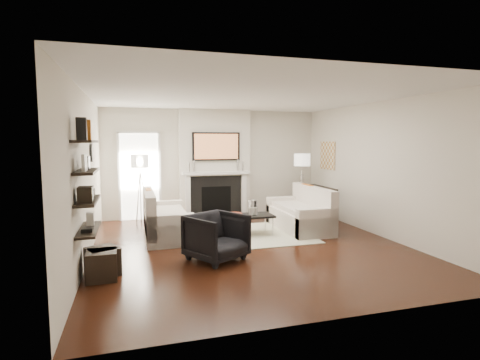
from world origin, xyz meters
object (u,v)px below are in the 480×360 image
object	(u,v)px
lamp_right_shade	(302,160)
lamp_left_shade	(140,161)
armchair	(217,235)
ottoman_near	(103,261)
coffee_table	(246,216)
loveseat_left_base	(167,226)
loveseat_right_base	(299,220)

from	to	relation	value
lamp_right_shade	lamp_left_shade	bearing A→B (deg)	173.12
armchair	ottoman_near	world-z (taller)	armchair
ottoman_near	armchair	bearing A→B (deg)	7.61
coffee_table	armchair	size ratio (longest dim) A/B	1.33
lamp_left_shade	loveseat_left_base	bearing A→B (deg)	-72.79
coffee_table	lamp_right_shade	distance (m)	2.57
loveseat_left_base	lamp_right_shade	distance (m)	3.79
loveseat_right_base	armchair	distance (m)	2.69
loveseat_right_base	ottoman_near	xyz separation A→B (m)	(-3.89, -1.78, -0.01)
coffee_table	lamp_right_shade	xyz separation A→B (m)	(1.89, 1.38, 1.05)
coffee_table	lamp_right_shade	size ratio (longest dim) A/B	2.75
coffee_table	armchair	bearing A→B (deg)	-123.73
coffee_table	lamp_left_shade	bearing A→B (deg)	137.35
loveseat_right_base	coffee_table	xyz separation A→B (m)	(-1.27, -0.18, 0.19)
loveseat_left_base	lamp_right_shade	world-z (taller)	lamp_right_shade
loveseat_left_base	lamp_left_shade	distance (m)	1.99
loveseat_right_base	coffee_table	distance (m)	1.29
loveseat_right_base	ottoman_near	size ratio (longest dim) A/B	4.50
loveseat_left_base	coffee_table	world-z (taller)	same
loveseat_left_base	lamp_left_shade	bearing A→B (deg)	107.21
ottoman_near	lamp_right_shade	bearing A→B (deg)	33.39
loveseat_left_base	loveseat_right_base	bearing A→B (deg)	-3.68
coffee_table	lamp_left_shade	distance (m)	2.93
loveseat_left_base	armchair	bearing A→B (deg)	-69.93
armchair	ottoman_near	xyz separation A→B (m)	(-1.71, -0.23, -0.21)
loveseat_right_base	lamp_left_shade	xyz separation A→B (m)	(-3.27, 1.67, 1.24)
loveseat_right_base	lamp_right_shade	size ratio (longest dim) A/B	4.50
loveseat_right_base	lamp_right_shade	world-z (taller)	lamp_right_shade
armchair	lamp_left_shade	size ratio (longest dim) A/B	2.06
armchair	coffee_table	bearing A→B (deg)	25.45
loveseat_right_base	armchair	size ratio (longest dim) A/B	2.18
armchair	lamp_right_shade	bearing A→B (deg)	13.61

